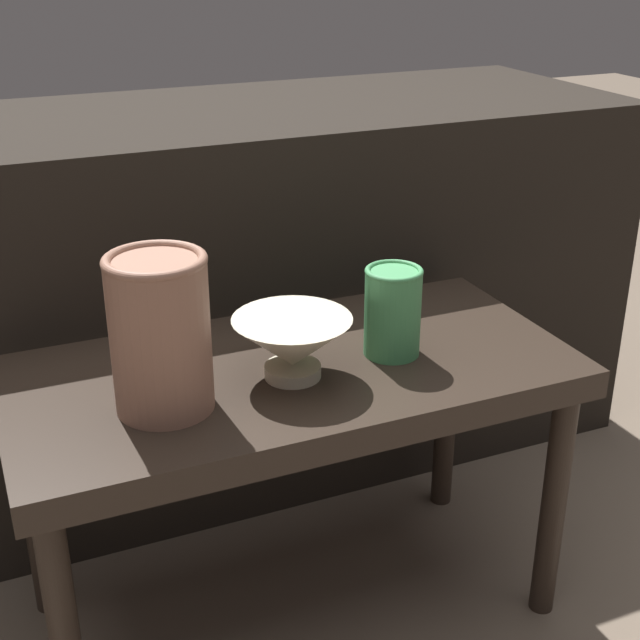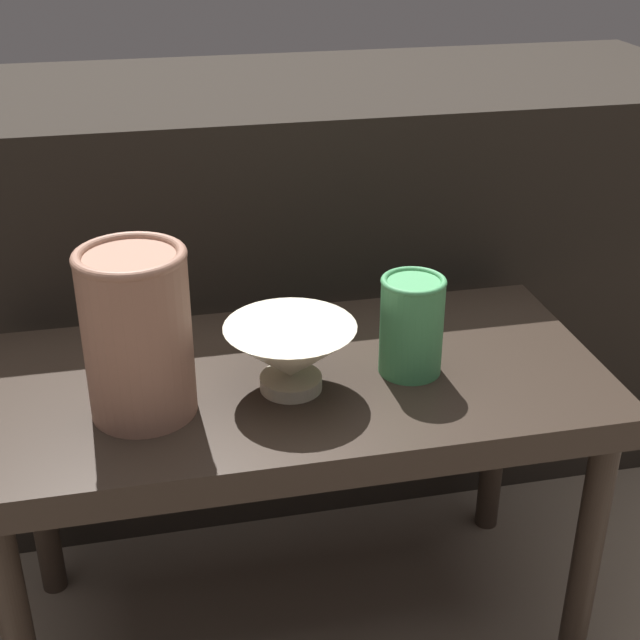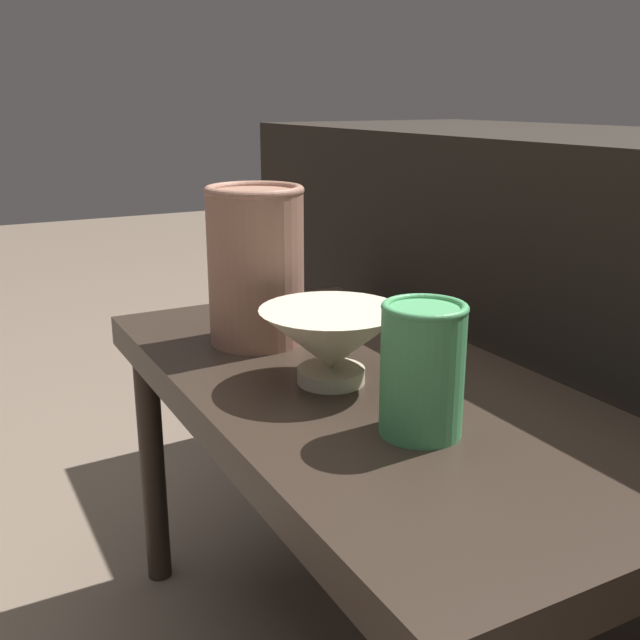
% 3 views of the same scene
% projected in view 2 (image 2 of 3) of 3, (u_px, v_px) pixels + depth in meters
% --- Properties ---
extents(ground_plane, '(8.00, 8.00, 0.00)m').
position_uv_depth(ground_plane, '(299.00, 622.00, 1.28)').
color(ground_plane, '#6B5B4C').
extents(table, '(0.76, 0.37, 0.41)m').
position_uv_depth(table, '(295.00, 408.00, 1.11)').
color(table, '#2D231C').
rests_on(table, ground_plane).
extents(couch_backdrop, '(1.59, 0.50, 0.66)m').
position_uv_depth(couch_backdrop, '(244.00, 277.00, 1.55)').
color(couch_backdrop, black).
rests_on(couch_backdrop, ground_plane).
extents(bowl, '(0.16, 0.16, 0.08)m').
position_uv_depth(bowl, '(290.00, 353.00, 1.04)').
color(bowl, beige).
rests_on(bowl, table).
extents(vase_textured_left, '(0.12, 0.12, 0.20)m').
position_uv_depth(vase_textured_left, '(137.00, 332.00, 0.97)').
color(vase_textured_left, '#996B56').
rests_on(vase_textured_left, table).
extents(vase_colorful_right, '(0.08, 0.08, 0.12)m').
position_uv_depth(vase_colorful_right, '(412.00, 324.00, 1.07)').
color(vase_colorful_right, '#47995B').
rests_on(vase_colorful_right, table).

